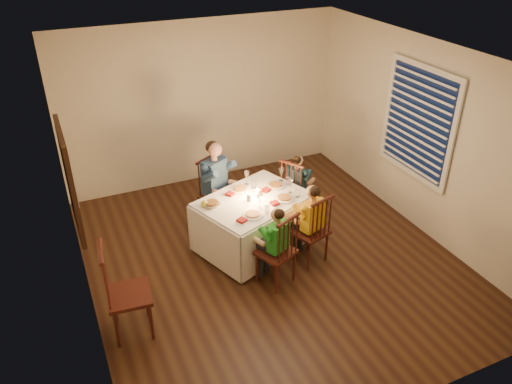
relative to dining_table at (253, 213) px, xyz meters
name	(u,v)px	position (x,y,z in m)	size (l,w,h in m)	color
ground	(270,258)	(0.08, -0.35, -0.52)	(5.00, 5.00, 0.00)	black
wall_left	(74,211)	(-2.17, -0.35, 0.78)	(0.02, 5.00, 2.60)	beige
wall_right	(422,138)	(2.33, -0.35, 0.78)	(0.02, 5.00, 2.60)	beige
wall_back	(203,103)	(0.08, 2.15, 0.78)	(4.50, 0.02, 2.60)	beige
ceiling	(274,60)	(0.08, -0.35, 2.08)	(5.00, 5.00, 0.00)	white
dining_table	(253,213)	(0.00, 0.00, 0.00)	(1.66, 1.43, 0.70)	white
chair_adult	(218,222)	(-0.24, 0.73, -0.52)	(0.41, 0.39, 0.99)	black
chair_near_left	(275,281)	(-0.06, -0.80, -0.52)	(0.41, 0.39, 0.99)	black
chair_near_right	(308,259)	(0.52, -0.59, -0.52)	(0.41, 0.39, 0.99)	black
chair_end	(296,218)	(0.84, 0.35, -0.52)	(0.41, 0.39, 0.99)	black
chair_extra	(135,330)	(-1.82, -0.91, -0.52)	(0.46, 0.44, 1.13)	black
adult	(218,222)	(-0.24, 0.73, -0.52)	(0.47, 0.43, 1.27)	#30517A
child_green	(275,281)	(-0.06, -0.80, -0.52)	(0.34, 0.31, 1.05)	green
child_yellow	(308,259)	(0.52, -0.59, -0.52)	(0.38, 0.34, 1.11)	yellow
child_teal	(296,218)	(0.84, 0.35, -0.52)	(0.33, 0.30, 1.03)	#193440
setting_adult	(240,190)	(-0.07, 0.28, 0.22)	(0.26, 0.26, 0.02)	white
setting_green	(253,215)	(-0.17, -0.36, 0.22)	(0.26, 0.26, 0.02)	white
setting_yellow	(284,198)	(0.36, -0.17, 0.22)	(0.26, 0.26, 0.02)	white
setting_teal	(275,186)	(0.41, 0.18, 0.22)	(0.26, 0.26, 0.02)	white
candle_left	(249,198)	(-0.07, -0.03, 0.26)	(0.06, 0.06, 0.10)	white
candle_right	(258,193)	(0.07, 0.03, 0.26)	(0.06, 0.06, 0.10)	white
squash	(204,204)	(-0.64, 0.07, 0.25)	(0.09, 0.09, 0.09)	yellow
orange_fruit	(260,190)	(0.14, 0.10, 0.25)	(0.08, 0.08, 0.08)	#FF5815
serving_bowl	(212,205)	(-0.55, 0.04, 0.23)	(0.20, 0.20, 0.05)	white
wall_mirror	(70,180)	(-2.13, -0.05, 0.98)	(0.06, 0.95, 1.15)	black
window_blinds	(417,122)	(2.29, -0.25, 0.98)	(0.07, 1.34, 1.54)	#0D1735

